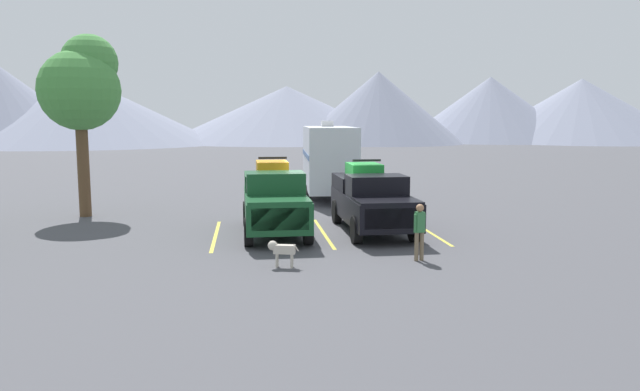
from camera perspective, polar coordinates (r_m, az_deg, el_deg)
name	(u,v)px	position (r m, az deg, el deg)	size (l,w,h in m)	color
ground_plane	(320,228)	(21.86, 0.03, -3.15)	(240.00, 240.00, 0.00)	#47474C
pickup_truck_a	(274,199)	(20.85, -4.40, -0.30)	(2.23, 5.58, 2.63)	#144723
pickup_truck_b	(371,199)	(21.30, 4.94, -0.31)	(2.28, 5.69, 2.51)	black
lot_stripe_a	(216,235)	(20.84, -9.96, -3.77)	(0.12, 5.50, 0.01)	gold
lot_stripe_b	(323,233)	(20.98, 0.33, -3.59)	(0.12, 5.50, 0.01)	gold
lot_stripe_c	(427,230)	(21.77, 10.18, -3.31)	(0.12, 5.50, 0.01)	gold
camper_trailer_a	(329,158)	(29.97, 0.84, 3.64)	(2.67, 8.10, 3.89)	silver
person_a	(420,228)	(16.99, 9.51, -3.10)	(0.35, 0.24, 1.62)	#726047
dog	(280,249)	(16.13, -3.81, -5.15)	(0.84, 0.38, 0.73)	beige
tree_a	(82,85)	(26.17, -21.82, 9.82)	(3.23, 3.23, 7.39)	brown
mountain_ridge	(249,109)	(99.94, -6.79, 8.19)	(144.54, 49.24, 12.94)	gray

